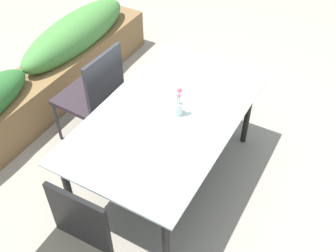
# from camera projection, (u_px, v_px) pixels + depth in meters

# --- Properties ---
(ground_plane) EXTENTS (12.00, 12.00, 0.00)m
(ground_plane) POSITION_uv_depth(u_px,v_px,m) (166.00, 170.00, 3.52)
(ground_plane) COLOR gray
(dining_table) EXTENTS (1.70, 1.00, 0.75)m
(dining_table) POSITION_uv_depth(u_px,v_px,m) (168.00, 119.00, 2.98)
(dining_table) COLOR #B2C6C1
(dining_table) RESTS_ON ground
(chair_end_left) EXTENTS (0.44, 0.44, 0.95)m
(chair_end_left) POSITION_uv_depth(u_px,v_px,m) (71.00, 252.00, 2.34)
(chair_end_left) COLOR black
(chair_end_left) RESTS_ON ground
(chair_far_side) EXTENTS (0.50, 0.50, 0.97)m
(chair_far_side) POSITION_uv_depth(u_px,v_px,m) (95.00, 93.00, 3.46)
(chair_far_side) COLOR #2D242A
(chair_far_side) RESTS_ON ground
(flower_vase) EXTENTS (0.08, 0.08, 0.25)m
(flower_vase) POSITION_uv_depth(u_px,v_px,m) (178.00, 106.00, 2.88)
(flower_vase) COLOR silver
(flower_vase) RESTS_ON dining_table
(planter_box) EXTENTS (3.42, 0.46, 0.77)m
(planter_box) POSITION_uv_depth(u_px,v_px,m) (29.00, 88.00, 3.80)
(planter_box) COLOR brown
(planter_box) RESTS_ON ground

